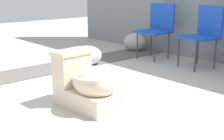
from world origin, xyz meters
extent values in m
plane|color=#B7B2A8|center=(0.00, 0.00, 0.00)|extent=(14.00, 14.00, 0.00)
cube|color=#605B56|center=(-1.15, 0.50, 0.01)|extent=(0.56, 8.00, 0.01)
cube|color=beige|center=(0.30, -0.15, 0.09)|extent=(0.63, 0.40, 0.17)
ellipsoid|color=beige|center=(0.40, -0.14, 0.26)|extent=(0.47, 0.40, 0.28)
cylinder|color=beige|center=(0.40, -0.14, 0.32)|extent=(0.43, 0.43, 0.03)
cube|color=beige|center=(0.09, -0.17, 0.32)|extent=(0.21, 0.36, 0.30)
cube|color=beige|center=(0.09, -0.17, 0.49)|extent=(0.24, 0.38, 0.04)
cylinder|color=silver|center=(0.08, -0.09, 0.51)|extent=(0.02, 0.02, 0.01)
cube|color=#1947B2|center=(-0.65, 1.82, 0.42)|extent=(0.46, 0.46, 0.03)
cube|color=#1947B2|center=(-0.66, 2.02, 0.64)|extent=(0.44, 0.06, 0.40)
cylinder|color=#38383D|center=(-0.47, 1.66, 0.20)|extent=(0.02, 0.02, 0.40)
cylinder|color=#38383D|center=(-0.81, 1.64, 0.20)|extent=(0.02, 0.02, 0.40)
cylinder|color=#38383D|center=(-0.49, 2.00, 0.20)|extent=(0.02, 0.02, 0.40)
cylinder|color=#38383D|center=(-0.83, 1.98, 0.20)|extent=(0.02, 0.02, 0.40)
cube|color=#1947B2|center=(0.12, 1.84, 0.42)|extent=(0.53, 0.53, 0.03)
cube|color=#1947B2|center=(0.17, 2.03, 0.64)|extent=(0.44, 0.14, 0.40)
cylinder|color=#38383D|center=(0.24, 1.63, 0.20)|extent=(0.02, 0.02, 0.40)
cylinder|color=#38383D|center=(-0.09, 1.71, 0.20)|extent=(0.02, 0.02, 0.40)
cylinder|color=#38383D|center=(0.33, 1.96, 0.20)|extent=(0.02, 0.02, 0.40)
cylinder|color=#38383D|center=(0.00, 2.04, 0.20)|extent=(0.02, 0.02, 0.40)
ellipsoid|color=#ADA899|center=(-1.29, 2.07, 0.15)|extent=(0.42, 0.36, 0.30)
ellipsoid|color=#B7B2AD|center=(-1.00, 0.81, 0.14)|extent=(0.55, 0.58, 0.27)
camera|label=1|loc=(2.48, -1.76, 1.07)|focal=50.00mm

